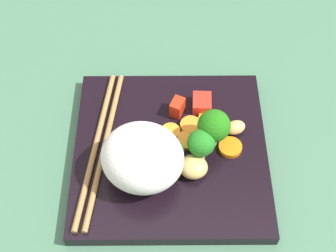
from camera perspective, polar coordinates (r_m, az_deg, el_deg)
ground_plane at (r=61.60cm, az=0.37°, el=-3.97°), size 110.00×110.00×2.00cm
square_plate at (r=60.04cm, az=0.37°, el=-3.05°), size 23.69×23.69×1.69cm
rice_mound at (r=54.51cm, az=-2.92°, el=-3.70°), size 11.24×10.70×7.09cm
broccoli_floret_0 at (r=56.50cm, az=3.94°, el=-2.08°), size 3.26×3.26×4.65cm
broccoli_floret_1 at (r=56.10cm, az=0.42°, el=-3.09°), size 3.10×3.10×4.31cm
broccoli_floret_2 at (r=57.28cm, az=5.39°, el=-0.15°), size 3.91×3.91×5.78cm
carrot_slice_0 at (r=59.32cm, az=7.37°, el=-2.76°), size 3.20×3.20×0.63cm
carrot_slice_1 at (r=61.85cm, az=4.88°, el=0.90°), size 2.86×2.86×0.42cm
carrot_slice_2 at (r=60.95cm, az=2.75°, el=0.08°), size 2.91×2.91×0.60cm
carrot_slice_3 at (r=60.47cm, az=0.15°, el=-0.60°), size 2.64×2.64×0.43cm
carrot_slice_4 at (r=59.71cm, az=2.53°, el=-1.64°), size 3.70×3.70×0.54cm
pepper_chunk_0 at (r=62.59cm, az=4.05°, el=2.68°), size 2.44×2.88×1.49cm
pepper_chunk_1 at (r=61.62cm, az=1.18°, el=2.21°), size 2.10×2.42×2.15cm
chicken_piece_0 at (r=56.76cm, az=3.03°, el=-4.78°), size 3.79×3.54×2.16cm
chicken_piece_1 at (r=60.64cm, az=7.92°, el=-0.18°), size 3.05×2.65×1.62cm
chopstick_pair at (r=59.48cm, az=-7.87°, el=-2.58°), size 4.32×22.42×0.68cm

